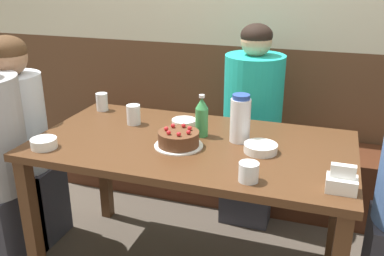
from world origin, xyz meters
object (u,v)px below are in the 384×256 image
Objects in this scene: glass_shot_small at (102,102)px; person_pale_blue_shirt at (21,149)px; bench_seat at (231,168)px; napkin_holder at (342,182)px; bowl_soup_white at (44,143)px; glass_water_tall at (134,115)px; bowl_side_dish at (261,148)px; soju_bottle at (202,117)px; glass_tumbler_short at (249,172)px; person_dark_striped at (252,129)px; bowl_rice_small at (184,122)px; birthday_cake at (179,139)px; water_pitcher at (240,119)px.

person_pale_blue_shirt is (-0.37, -0.27, -0.23)m from glass_shot_small.
napkin_holder is at bearing -58.87° from bench_seat.
glass_water_tall reaches higher than bowl_soup_white.
bowl_side_dish is at bearing -12.04° from glass_water_tall.
napkin_holder is 1.11× the size of glass_shot_small.
soju_bottle is 0.50m from glass_tumbler_short.
glass_tumbler_short is 1.37m from person_pale_blue_shirt.
glass_tumbler_short is 0.06× the size of person_dark_striped.
soju_bottle is 1.62× the size of bowl_rice_small.
glass_tumbler_short is (0.69, -0.43, -0.01)m from glass_water_tall.
bowl_side_dish reaches higher than bowl_rice_small.
bowl_soup_white is 0.10× the size of person_pale_blue_shirt.
bowl_rice_small is (-0.77, 0.47, -0.02)m from napkin_holder.
bowl_soup_white is at bearing -164.16° from bowl_side_dish.
bowl_side_dish reaches higher than bench_seat.
bowl_side_dish is 0.12× the size of person_dark_striped.
birthday_cake is at bearing -30.54° from glass_shot_small.
bowl_rice_small is (-0.11, -0.62, 0.54)m from bench_seat.
soju_bottle reaches higher than bench_seat.
bench_seat is at bearing 121.13° from napkin_holder.
bowl_side_dish is at bearing -0.78° from person_pale_blue_shirt.
glass_shot_small reaches higher than birthday_cake.
person_dark_striped is (0.79, 0.37, -0.20)m from glass_shot_small.
glass_water_tall is at bearing 173.06° from soju_bottle.
glass_shot_small is (-0.63, -0.55, 0.57)m from bench_seat.
person_pale_blue_shirt is (-1.02, -0.08, -0.28)m from soju_bottle.
bowl_rice_small is at bearing 12.79° from person_pale_blue_shirt.
birthday_cake is at bearing -4.36° from person_pale_blue_shirt.
water_pitcher is 0.19× the size of person_dark_striped.
bowl_rice_small is at bearing 104.53° from birthday_cake.
glass_water_tall is at bearing 158.64° from napkin_holder.
bench_seat is 20.84× the size of bowl_soup_white.
glass_shot_small is (-0.65, 0.19, -0.05)m from soju_bottle.
bowl_side_dish is (0.36, 0.05, -0.02)m from birthday_cake.
napkin_holder reaches higher than bench_seat.
water_pitcher is 2.28× the size of glass_shot_small.
person_dark_striped is (-0.05, 0.57, -0.27)m from water_pitcher.
glass_water_tall is (0.25, 0.41, 0.03)m from bowl_soup_white.
bench_seat is at bearing 110.97° from bowl_side_dish.
person_pale_blue_shirt reaches higher than bowl_soup_white.
water_pitcher is at bearing 4.52° from person_dark_striped.
bowl_side_dish is at bearing 13.63° from person_dark_striped.
person_dark_striped is (1.16, 0.65, 0.02)m from person_pale_blue_shirt.
bowl_soup_white is 0.79× the size of bowl_side_dish.
glass_shot_small reaches higher than glass_tumbler_short.
glass_tumbler_short is (0.00, -0.28, 0.02)m from bowl_side_dish.
napkin_holder is at bearing -36.88° from bowl_side_dish.
person_dark_striped is (0.27, 0.45, -0.17)m from bowl_rice_small.
glass_water_tall is 0.77m from person_dark_striped.
birthday_cake is 0.99× the size of water_pitcher.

